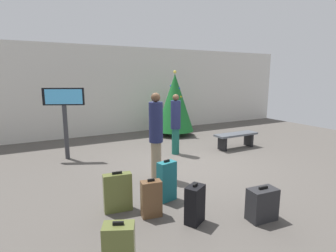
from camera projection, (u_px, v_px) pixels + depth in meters
The scene contains 13 objects.
ground_plane at pixel (188, 164), 7.00m from camera, with size 16.00×16.00×0.00m, color #514C47.
back_wall at pixel (126, 90), 10.73m from camera, with size 16.00×0.20×3.41m, color beige.
holiday_tree at pixel (175, 103), 10.19m from camera, with size 1.46×1.46×2.48m.
flight_info_kiosk at pixel (64, 108), 7.20m from camera, with size 1.02×0.53×1.96m.
waiting_bench at pixel (236, 137), 8.48m from camera, with size 1.47×0.44×0.48m.
traveller_0 at pixel (176, 123), 7.74m from camera, with size 0.34×0.34×1.76m.
traveller_1 at pixel (156, 133), 5.89m from camera, with size 0.33×0.33×1.92m.
suitcase_0 at pixel (119, 247), 3.14m from camera, with size 0.43×0.36×0.61m.
suitcase_1 at pixel (195, 204), 4.15m from camera, with size 0.38×0.34×0.64m.
suitcase_2 at pixel (262, 204), 4.24m from camera, with size 0.49×0.31×0.56m.
suitcase_3 at pixel (151, 199), 4.34m from camera, with size 0.35×0.23×0.65m.
suitcase_4 at pixel (118, 192), 4.52m from camera, with size 0.49×0.23×0.70m.
suitcase_5 at pixel (167, 181), 4.90m from camera, with size 0.37×0.25×0.78m.
Camera 1 is at (-3.62, -5.65, 2.27)m, focal length 28.55 mm.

